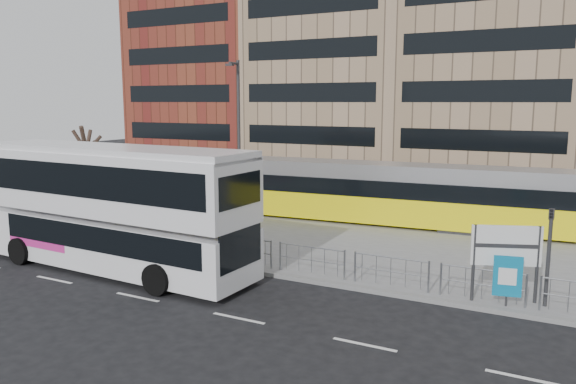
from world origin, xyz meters
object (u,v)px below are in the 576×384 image
at_px(station_sign, 506,249).
at_px(bare_tree, 85,124).
at_px(tram, 310,188).
at_px(traffic_light_east, 549,245).
at_px(pedestrian, 225,233).
at_px(ad_panel, 508,277).
at_px(double_decker_bus, 112,204).
at_px(lamp_post_west, 238,130).
at_px(traffic_light_west, 238,208).

distance_m(station_sign, bare_tree, 24.74).
xyz_separation_m(tram, station_sign, (11.25, -9.26, 0.14)).
height_order(station_sign, traffic_light_east, traffic_light_east).
xyz_separation_m(pedestrian, traffic_light_east, (12.46, -0.75, 1.18)).
xyz_separation_m(station_sign, ad_panel, (0.13, -0.40, -0.77)).
relative_size(double_decker_bus, tram, 0.45).
distance_m(pedestrian, bare_tree, 14.08).
bearing_deg(pedestrian, station_sign, -109.29).
distance_m(traffic_light_east, bare_tree, 25.85).
relative_size(double_decker_bus, traffic_light_east, 3.90).
height_order(station_sign, ad_panel, station_sign).
relative_size(station_sign, traffic_light_east, 0.80).
height_order(ad_panel, bare_tree, bare_tree).
height_order(ad_panel, lamp_post_west, lamp_post_west).
relative_size(tram, traffic_light_west, 8.64).
relative_size(traffic_light_east, lamp_post_west, 0.36).
xyz_separation_m(tram, bare_tree, (-12.68, -3.93, 3.45)).
distance_m(double_decker_bus, tram, 12.38).
bearing_deg(station_sign, ad_panel, -92.27).
height_order(ad_panel, traffic_light_west, traffic_light_west).
bearing_deg(traffic_light_east, pedestrian, -177.46).
distance_m(double_decker_bus, station_sign, 14.20).
bearing_deg(pedestrian, traffic_light_west, -116.98).
height_order(tram, lamp_post_west, lamp_post_west).
distance_m(ad_panel, traffic_light_east, 1.60).
relative_size(tram, pedestrian, 16.84).
bearing_deg(double_decker_bus, bare_tree, 143.32).
bearing_deg(lamp_post_west, traffic_light_west, -57.85).
xyz_separation_m(pedestrian, traffic_light_west, (0.76, -0.17, 1.18)).
xyz_separation_m(ad_panel, bare_tree, (-24.07, 5.73, 4.08)).
bearing_deg(double_decker_bus, ad_panel, 12.06).
xyz_separation_m(double_decker_bus, bare_tree, (-10.03, 8.13, 2.59)).
distance_m(station_sign, pedestrian, 11.33).
bearing_deg(traffic_light_west, double_decker_bus, -140.02).
distance_m(station_sign, traffic_light_east, 1.25).
distance_m(tram, bare_tree, 13.72).
xyz_separation_m(tram, pedestrian, (0.00, -8.33, -0.78)).
distance_m(station_sign, traffic_light_west, 10.52).
distance_m(pedestrian, traffic_light_east, 12.54).
distance_m(ad_panel, traffic_light_west, 10.74).
height_order(station_sign, pedestrian, station_sign).
height_order(pedestrian, traffic_light_east, traffic_light_east).
relative_size(pedestrian, traffic_light_east, 0.51).
xyz_separation_m(traffic_light_east, bare_tree, (-25.14, 5.15, 3.05)).
relative_size(ad_panel, lamp_post_west, 0.19).
relative_size(station_sign, traffic_light_west, 0.80).
bearing_deg(ad_panel, lamp_post_west, 138.01).
relative_size(ad_panel, bare_tree, 0.22).
distance_m(station_sign, ad_panel, 0.88).
height_order(double_decker_bus, station_sign, double_decker_bus).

